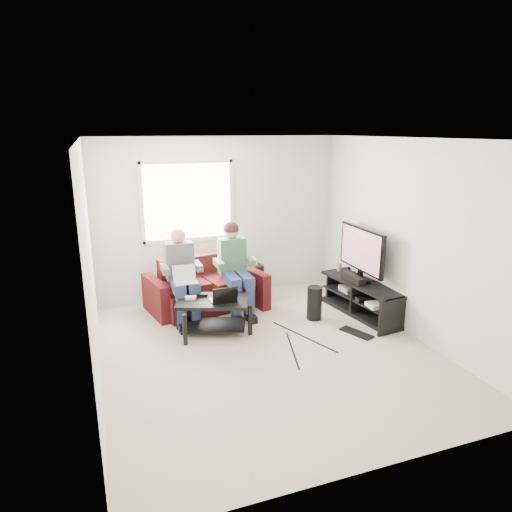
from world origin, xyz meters
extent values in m
plane|color=beige|center=(0.00, 0.00, 0.00)|extent=(4.50, 4.50, 0.00)
plane|color=white|center=(0.00, 0.00, 2.60)|extent=(4.50, 4.50, 0.00)
plane|color=silver|center=(0.00, 2.25, 1.30)|extent=(4.50, 0.00, 4.50)
plane|color=silver|center=(0.00, -2.25, 1.30)|extent=(4.50, 0.00, 4.50)
plane|color=silver|center=(-2.00, 0.00, 1.30)|extent=(0.00, 4.50, 4.50)
plane|color=silver|center=(2.00, 0.00, 1.30)|extent=(0.00, 4.50, 4.50)
cube|color=white|center=(-0.50, 2.24, 1.60)|extent=(1.40, 0.01, 1.20)
cube|color=silver|center=(-0.50, 2.23, 1.60)|extent=(1.48, 0.04, 1.28)
cube|color=#441112|center=(-0.39, 1.62, 0.20)|extent=(1.51, 1.01, 0.39)
cube|color=#441112|center=(-0.39, 1.94, 0.59)|extent=(1.39, 0.48, 0.40)
cube|color=#441112|center=(-1.16, 1.62, 0.28)|extent=(0.32, 0.85, 0.56)
cube|color=#441112|center=(0.37, 1.62, 0.28)|extent=(0.32, 0.85, 0.56)
cube|color=#441112|center=(-0.74, 1.60, 0.44)|extent=(0.77, 0.74, 0.10)
cube|color=#441112|center=(-0.05, 1.60, 0.44)|extent=(0.77, 0.74, 0.10)
cube|color=navy|center=(-0.89, 1.21, 0.56)|extent=(0.16, 0.45, 0.14)
cube|color=navy|center=(-0.69, 1.21, 0.56)|extent=(0.16, 0.45, 0.14)
cube|color=navy|center=(-0.89, 1.03, 0.25)|extent=(0.13, 0.13, 0.49)
cube|color=navy|center=(-0.69, 1.03, 0.25)|extent=(0.13, 0.13, 0.49)
cube|color=slate|center=(-0.79, 1.54, 0.84)|extent=(0.40, 0.22, 0.55)
sphere|color=#DBA089|center=(-0.79, 1.56, 1.21)|extent=(0.22, 0.22, 0.22)
cube|color=navy|center=(-0.09, 1.21, 0.56)|extent=(0.16, 0.45, 0.14)
cube|color=navy|center=(0.11, 1.21, 0.56)|extent=(0.16, 0.45, 0.14)
cube|color=navy|center=(-0.09, 1.03, 0.25)|extent=(0.13, 0.13, 0.49)
cube|color=navy|center=(0.11, 1.03, 0.25)|extent=(0.13, 0.13, 0.49)
cube|color=#4C4F4F|center=(0.01, 1.54, 0.84)|extent=(0.40, 0.22, 0.55)
sphere|color=#DBA089|center=(0.01, 1.56, 1.21)|extent=(0.22, 0.22, 0.22)
sphere|color=black|center=(0.01, 1.56, 1.25)|extent=(0.23, 0.23, 0.23)
cube|color=black|center=(-0.50, 0.77, 0.45)|extent=(1.09, 0.87, 0.05)
cube|color=black|center=(-0.50, 0.77, 0.11)|extent=(0.99, 0.77, 0.02)
cube|color=black|center=(-0.95, 0.51, 0.21)|extent=(0.05, 0.05, 0.42)
cube|color=black|center=(-0.06, 0.51, 0.21)|extent=(0.05, 0.05, 0.42)
cube|color=black|center=(-0.95, 1.03, 0.21)|extent=(0.05, 0.05, 0.42)
cube|color=black|center=(-0.06, 1.03, 0.21)|extent=(0.05, 0.05, 0.42)
cube|color=silver|center=(-0.78, 0.89, 0.49)|extent=(0.16, 0.13, 0.04)
cube|color=black|center=(-0.60, 0.95, 0.49)|extent=(0.16, 0.13, 0.04)
cube|color=gray|center=(-0.20, 0.92, 0.49)|extent=(0.16, 0.13, 0.04)
cube|color=black|center=(1.77, 0.63, 0.48)|extent=(0.66, 1.56, 0.04)
cube|color=black|center=(1.77, 0.63, 0.25)|extent=(0.61, 1.49, 0.03)
cube|color=black|center=(1.77, 0.63, 0.03)|extent=(0.66, 1.56, 0.06)
cube|color=black|center=(1.77, -0.10, 0.25)|extent=(0.45, 0.10, 0.50)
cube|color=black|center=(1.77, 1.36, 0.25)|extent=(0.45, 0.10, 0.50)
cube|color=black|center=(1.77, 0.73, 0.52)|extent=(0.12, 0.40, 0.04)
cube|color=black|center=(1.77, 0.73, 0.60)|extent=(0.06, 0.06, 0.12)
cube|color=black|center=(1.77, 0.73, 0.99)|extent=(0.05, 1.10, 0.65)
cube|color=#CE306A|center=(1.74, 0.73, 0.99)|extent=(0.01, 1.01, 0.58)
cube|color=black|center=(1.65, 0.73, 0.55)|extent=(0.12, 0.50, 0.10)
cylinder|color=#966540|center=(1.72, 1.26, 0.56)|extent=(0.08, 0.08, 0.12)
cube|color=silver|center=(1.77, 0.23, 0.30)|extent=(0.30, 0.22, 0.06)
cube|color=gray|center=(1.77, 0.93, 0.31)|extent=(0.34, 0.26, 0.08)
cube|color=black|center=(1.77, 0.58, 0.30)|extent=(0.38, 0.30, 0.07)
cylinder|color=black|center=(1.00, 0.70, 0.25)|extent=(0.22, 0.22, 0.50)
cube|color=black|center=(1.32, 0.04, 0.01)|extent=(0.33, 0.50, 0.03)
cube|color=black|center=(0.43, 1.96, 0.27)|extent=(0.37, 0.37, 0.54)
cube|color=silver|center=(0.43, 1.96, 0.59)|extent=(0.22, 0.18, 0.10)
camera|label=1|loc=(-1.90, -4.88, 2.70)|focal=32.00mm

